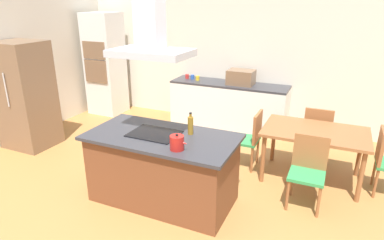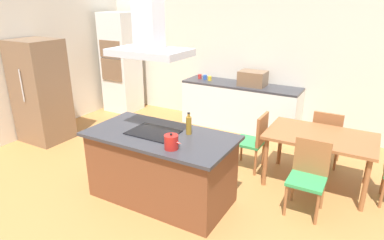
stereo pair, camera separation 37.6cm
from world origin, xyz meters
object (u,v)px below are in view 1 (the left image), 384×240
Objects in this scene: coffee_mug_red at (187,76)px; range_hood at (150,34)px; tea_kettle at (177,143)px; dining_table at (315,136)px; coffee_mug_yellow at (198,78)px; refrigerator at (25,95)px; chair_at_left_end at (250,136)px; chair_facing_back_wall at (318,130)px; olive_oil_bottle at (191,125)px; chair_facing_island at (308,167)px; countertop_microwave at (241,77)px; wall_oven_stack at (105,64)px; coffee_mug_blue at (192,77)px; cooktop at (154,134)px.

range_hood reaches higher than coffee_mug_red.
coffee_mug_red is (-1.37, 3.20, -0.04)m from tea_kettle.
tea_kettle is 2.12m from dining_table.
refrigerator is (-2.22, -2.28, -0.03)m from coffee_mug_yellow.
chair_at_left_end and chair_facing_back_wall have the same top height.
dining_table is at bearing 40.20° from olive_oil_bottle.
olive_oil_bottle is at bearing -160.14° from chair_facing_island.
tea_kettle is 0.23× the size of range_hood.
chair_facing_back_wall is (1.53, -0.87, -0.53)m from countertop_microwave.
coffee_mug_red and coffee_mug_yellow have the same top height.
olive_oil_bottle is at bearing -68.35° from coffee_mug_yellow.
coffee_mug_red is 1.91m from wall_oven_stack.
coffee_mug_yellow is at bearing -20.95° from coffee_mug_blue.
countertop_microwave is 0.91m from coffee_mug_yellow.
chair_facing_back_wall is (1.33, 2.29, -0.47)m from tea_kettle.
countertop_microwave is at bearing 4.39° from wall_oven_stack.
countertop_microwave is at bearing 36.45° from refrigerator.
coffee_mug_red is at bearing 149.81° from dining_table.
coffee_mug_blue reaches higher than chair_facing_back_wall.
coffee_mug_red is 2.41m from chair_at_left_end.
coffee_mug_blue is 3.02m from dining_table.
olive_oil_bottle is 4.04m from wall_oven_stack.
wall_oven_stack is 2.47× the size of chair_facing_island.
coffee_mug_yellow is 3.15m from range_hood.
range_hood reaches higher than dining_table.
tea_kettle is 2.69m from chair_facing_back_wall.
cooktop is 0.67× the size of range_hood.
coffee_mug_yellow reaches higher than dining_table.
cooktop is 2.16× the size of olive_oil_bottle.
olive_oil_bottle is 0.20× the size of dining_table.
wall_oven_stack reaches higher than chair_facing_back_wall.
cooktop is 0.46m from olive_oil_bottle.
refrigerator is (-1.96, -2.34, -0.03)m from coffee_mug_red.
countertop_microwave is (-0.16, 2.70, 0.02)m from olive_oil_bottle.
cooktop reaches higher than chair_at_left_end.
refrigerator is at bearing -134.28° from coffee_mug_yellow.
coffee_mug_yellow is 2.88m from dining_table.
tea_kettle reaches higher than coffee_mug_red.
cooktop is 0.54m from tea_kettle.
chair_facing_back_wall is (2.43, -0.84, -0.44)m from coffee_mug_yellow.
tea_kettle reaches higher than chair_at_left_end.
chair_facing_island is at bearing -90.00° from chair_facing_back_wall.
chair_at_left_end is at bearing -19.56° from wall_oven_stack.
tea_kettle reaches higher than coffee_mug_yellow.
dining_table is at bearing -31.79° from coffee_mug_yellow.
cooktop reaches higher than chair_facing_back_wall.
chair_facing_island is (1.78, 0.68, -0.40)m from cooktop.
coffee_mug_red is (-1.16, 0.03, -0.09)m from countertop_microwave.
cooktop is 0.67× the size of chair_facing_back_wall.
refrigerator reaches higher than chair_facing_island.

